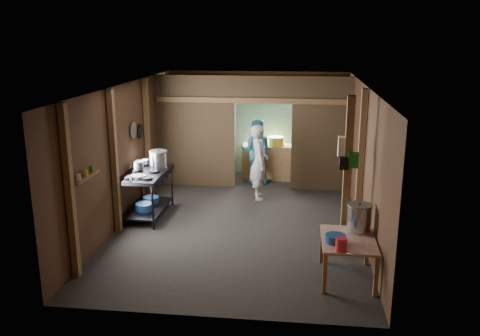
# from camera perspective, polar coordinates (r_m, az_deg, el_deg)

# --- Properties ---
(floor) EXTENTS (4.50, 7.00, 0.00)m
(floor) POSITION_cam_1_polar(r_m,az_deg,el_deg) (9.88, 0.14, -5.87)
(floor) COLOR black
(floor) RESTS_ON ground
(ceiling) EXTENTS (4.50, 7.00, 0.00)m
(ceiling) POSITION_cam_1_polar(r_m,az_deg,el_deg) (9.28, 0.15, 9.31)
(ceiling) COLOR #443F3A
(ceiling) RESTS_ON ground
(wall_back) EXTENTS (4.50, 0.00, 2.60)m
(wall_back) POSITION_cam_1_polar(r_m,az_deg,el_deg) (12.91, 1.95, 5.10)
(wall_back) COLOR #492C18
(wall_back) RESTS_ON ground
(wall_front) EXTENTS (4.50, 0.00, 2.60)m
(wall_front) POSITION_cam_1_polar(r_m,az_deg,el_deg) (6.18, -3.63, -6.11)
(wall_front) COLOR #492C18
(wall_front) RESTS_ON ground
(wall_left) EXTENTS (0.00, 7.00, 2.60)m
(wall_left) POSITION_cam_1_polar(r_m,az_deg,el_deg) (10.00, -12.78, 1.80)
(wall_left) COLOR #492C18
(wall_left) RESTS_ON ground
(wall_right) EXTENTS (0.00, 7.00, 2.60)m
(wall_right) POSITION_cam_1_polar(r_m,az_deg,el_deg) (9.51, 13.74, 1.06)
(wall_right) COLOR #492C18
(wall_right) RESTS_ON ground
(partition_left) EXTENTS (1.85, 0.10, 2.60)m
(partition_left) POSITION_cam_1_polar(r_m,az_deg,el_deg) (11.83, -5.02, 4.14)
(partition_left) COLOR #493A25
(partition_left) RESTS_ON floor
(partition_right) EXTENTS (1.35, 0.10, 2.60)m
(partition_right) POSITION_cam_1_polar(r_m,az_deg,el_deg) (11.60, 9.19, 3.78)
(partition_right) COLOR #493A25
(partition_right) RESTS_ON floor
(partition_header) EXTENTS (1.30, 0.10, 0.60)m
(partition_header) POSITION_cam_1_polar(r_m,az_deg,el_deg) (11.46, 2.69, 8.88)
(partition_header) COLOR #493A25
(partition_header) RESTS_ON wall_back
(turquoise_panel) EXTENTS (4.40, 0.06, 2.50)m
(turquoise_panel) POSITION_cam_1_polar(r_m,az_deg,el_deg) (12.86, 1.92, 4.84)
(turquoise_panel) COLOR #93CACA
(turquoise_panel) RESTS_ON wall_back
(back_counter) EXTENTS (1.20, 0.50, 0.85)m
(back_counter) POSITION_cam_1_polar(r_m,az_deg,el_deg) (12.53, 3.06, 0.69)
(back_counter) COLOR #996D44
(back_counter) RESTS_ON floor
(wall_clock) EXTENTS (0.20, 0.03, 0.20)m
(wall_clock) POSITION_cam_1_polar(r_m,az_deg,el_deg) (12.70, 3.07, 7.66)
(wall_clock) COLOR silver
(wall_clock) RESTS_ON wall_back
(post_left_a) EXTENTS (0.10, 0.12, 2.60)m
(post_left_a) POSITION_cam_1_polar(r_m,az_deg,el_deg) (7.66, -18.66, -2.69)
(post_left_a) COLOR #996D44
(post_left_a) RESTS_ON floor
(post_left_b) EXTENTS (0.10, 0.12, 2.60)m
(post_left_b) POSITION_cam_1_polar(r_m,az_deg,el_deg) (9.25, -13.99, 0.65)
(post_left_b) COLOR #996D44
(post_left_b) RESTS_ON floor
(post_left_c) EXTENTS (0.10, 0.12, 2.60)m
(post_left_c) POSITION_cam_1_polar(r_m,az_deg,el_deg) (11.09, -10.40, 3.21)
(post_left_c) COLOR #996D44
(post_left_c) RESTS_ON floor
(post_right) EXTENTS (0.10, 0.12, 2.60)m
(post_right) POSITION_cam_1_polar(r_m,az_deg,el_deg) (9.31, 13.45, 0.78)
(post_right) COLOR #996D44
(post_right) RESTS_ON floor
(post_free) EXTENTS (0.12, 0.12, 2.60)m
(post_free) POSITION_cam_1_polar(r_m,az_deg,el_deg) (8.22, 11.99, -1.03)
(post_free) COLOR #996D44
(post_free) RESTS_ON floor
(cross_beam) EXTENTS (4.40, 0.12, 0.12)m
(cross_beam) POSITION_cam_1_polar(r_m,az_deg,el_deg) (11.46, 1.40, 7.64)
(cross_beam) COLOR #996D44
(cross_beam) RESTS_ON wall_left
(pan_lid_big) EXTENTS (0.03, 0.34, 0.34)m
(pan_lid_big) POSITION_cam_1_polar(r_m,az_deg,el_deg) (10.29, -11.95, 4.20)
(pan_lid_big) COLOR gray
(pan_lid_big) RESTS_ON wall_left
(pan_lid_small) EXTENTS (0.03, 0.30, 0.30)m
(pan_lid_small) POSITION_cam_1_polar(r_m,az_deg,el_deg) (10.68, -11.24, 4.08)
(pan_lid_small) COLOR black
(pan_lid_small) RESTS_ON wall_left
(wall_shelf) EXTENTS (0.14, 0.80, 0.03)m
(wall_shelf) POSITION_cam_1_polar(r_m,az_deg,el_deg) (8.05, -17.04, -0.96)
(wall_shelf) COLOR #996D44
(wall_shelf) RESTS_ON wall_left
(jar_white) EXTENTS (0.07, 0.07, 0.10)m
(jar_white) POSITION_cam_1_polar(r_m,az_deg,el_deg) (7.82, -17.80, -1.00)
(jar_white) COLOR silver
(jar_white) RESTS_ON wall_shelf
(jar_yellow) EXTENTS (0.08, 0.08, 0.10)m
(jar_yellow) POSITION_cam_1_polar(r_m,az_deg,el_deg) (8.04, -17.07, -0.51)
(jar_yellow) COLOR gold
(jar_yellow) RESTS_ON wall_shelf
(jar_green) EXTENTS (0.06, 0.06, 0.10)m
(jar_green) POSITION_cam_1_polar(r_m,az_deg,el_deg) (8.23, -16.47, -0.11)
(jar_green) COLOR #146F1B
(jar_green) RESTS_ON wall_shelf
(bag_white) EXTENTS (0.22, 0.15, 0.32)m
(bag_white) POSITION_cam_1_polar(r_m,az_deg,el_deg) (8.17, 11.78, 2.37)
(bag_white) COLOR silver
(bag_white) RESTS_ON post_free
(bag_green) EXTENTS (0.16, 0.12, 0.24)m
(bag_green) POSITION_cam_1_polar(r_m,az_deg,el_deg) (8.09, 12.64, 0.88)
(bag_green) COLOR #146F1B
(bag_green) RESTS_ON post_free
(bag_black) EXTENTS (0.14, 0.10, 0.20)m
(bag_black) POSITION_cam_1_polar(r_m,az_deg,el_deg) (8.07, 11.64, 0.54)
(bag_black) COLOR black
(bag_black) RESTS_ON post_free
(gas_range) EXTENTS (0.79, 1.54, 0.91)m
(gas_range) POSITION_cam_1_polar(r_m,az_deg,el_deg) (10.11, -10.51, -2.91)
(gas_range) COLOR black
(gas_range) RESTS_ON floor
(prep_table) EXTENTS (0.77, 1.06, 0.63)m
(prep_table) POSITION_cam_1_polar(r_m,az_deg,el_deg) (7.70, 12.02, -9.98)
(prep_table) COLOR tan
(prep_table) RESTS_ON floor
(stove_pot_large) EXTENTS (0.47, 0.47, 0.36)m
(stove_pot_large) POSITION_cam_1_polar(r_m,az_deg,el_deg) (10.22, -9.19, 0.95)
(stove_pot_large) COLOR #AEAFBA
(stove_pot_large) RESTS_ON gas_range
(stove_pot_med) EXTENTS (0.28, 0.28, 0.20)m
(stove_pot_med) POSITION_cam_1_polar(r_m,az_deg,el_deg) (10.09, -11.44, 0.19)
(stove_pot_med) COLOR #AEAFBA
(stove_pot_med) RESTS_ON gas_range
(stove_saucepan) EXTENTS (0.22, 0.22, 0.11)m
(stove_saucepan) POSITION_cam_1_polar(r_m,az_deg,el_deg) (10.48, -10.73, 0.63)
(stove_saucepan) COLOR #AEAFBA
(stove_saucepan) RESTS_ON gas_range
(frying_pan) EXTENTS (0.42, 0.56, 0.07)m
(frying_pan) POSITION_cam_1_polar(r_m,az_deg,el_deg) (9.61, -11.35, -0.93)
(frying_pan) COLOR gray
(frying_pan) RESTS_ON gas_range
(blue_tub_front) EXTENTS (0.35, 0.35, 0.14)m
(blue_tub_front) POSITION_cam_1_polar(r_m,az_deg,el_deg) (10.02, -10.74, -4.33)
(blue_tub_front) COLOR navy
(blue_tub_front) RESTS_ON gas_range
(blue_tub_back) EXTENTS (0.32, 0.32, 0.13)m
(blue_tub_back) POSITION_cam_1_polar(r_m,az_deg,el_deg) (10.43, -10.01, -3.56)
(blue_tub_back) COLOR navy
(blue_tub_back) RESTS_ON gas_range
(stock_pot) EXTENTS (0.49, 0.49, 0.44)m
(stock_pot) POSITION_cam_1_polar(r_m,az_deg,el_deg) (7.84, 13.29, -5.54)
(stock_pot) COLOR #AEAFBA
(stock_pot) RESTS_ON prep_table
(wash_basin) EXTENTS (0.32, 0.32, 0.11)m
(wash_basin) POSITION_cam_1_polar(r_m,az_deg,el_deg) (7.41, 10.72, -7.82)
(wash_basin) COLOR navy
(wash_basin) RESTS_ON prep_table
(pink_bucket) EXTENTS (0.18, 0.18, 0.19)m
(pink_bucket) POSITION_cam_1_polar(r_m,az_deg,el_deg) (7.13, 11.37, -8.46)
(pink_bucket) COLOR red
(pink_bucket) RESTS_ON prep_table
(knife) EXTENTS (0.30, 0.12, 0.01)m
(knife) POSITION_cam_1_polar(r_m,az_deg,el_deg) (7.09, 11.94, -9.41)
(knife) COLOR #AEAFBA
(knife) RESTS_ON prep_table
(yellow_tub) EXTENTS (0.39, 0.39, 0.22)m
(yellow_tub) POSITION_cam_1_polar(r_m,az_deg,el_deg) (12.40, 4.08, 3.05)
(yellow_tub) COLOR gold
(yellow_tub) RESTS_ON back_counter
(cook) EXTENTS (0.50, 0.66, 1.63)m
(cook) POSITION_cam_1_polar(r_m,az_deg,el_deg) (10.92, 2.16, 0.66)
(cook) COLOR silver
(cook) RESTS_ON floor
(worker_back) EXTENTS (0.77, 0.61, 1.55)m
(worker_back) POSITION_cam_1_polar(r_m,az_deg,el_deg) (12.14, 1.81, 1.94)
(worker_back) COLOR teal
(worker_back) RESTS_ON floor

